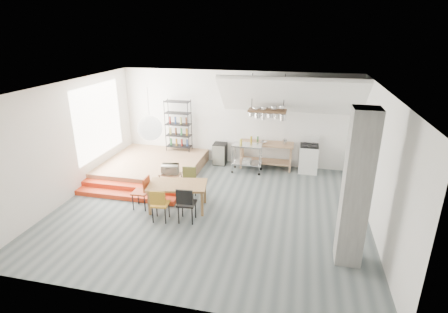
% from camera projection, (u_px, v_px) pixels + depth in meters
% --- Properties ---
extents(floor, '(8.00, 8.00, 0.00)m').
position_uv_depth(floor, '(211.00, 208.00, 9.29)').
color(floor, '#4E585A').
rests_on(floor, ground).
extents(wall_back, '(8.00, 0.04, 3.20)m').
position_uv_depth(wall_back, '(236.00, 118.00, 11.94)').
color(wall_back, silver).
rests_on(wall_back, ground).
extents(wall_left, '(0.04, 7.00, 3.20)m').
position_uv_depth(wall_left, '(69.00, 141.00, 9.57)').
color(wall_left, silver).
rests_on(wall_left, ground).
extents(wall_right, '(0.04, 7.00, 3.20)m').
position_uv_depth(wall_right, '(380.00, 165.00, 7.91)').
color(wall_right, silver).
rests_on(wall_right, ground).
extents(ceiling, '(8.00, 7.00, 0.02)m').
position_uv_depth(ceiling, '(209.00, 87.00, 8.18)').
color(ceiling, white).
rests_on(ceiling, wall_back).
extents(slope_ceiling, '(4.40, 1.44, 1.32)m').
position_uv_depth(slope_ceiling, '(291.00, 96.00, 10.69)').
color(slope_ceiling, white).
rests_on(slope_ceiling, wall_back).
extents(window_pane, '(0.02, 2.50, 2.20)m').
position_uv_depth(window_pane, '(99.00, 120.00, 10.86)').
color(window_pane, white).
rests_on(window_pane, wall_left).
extents(platform, '(3.00, 3.00, 0.40)m').
position_uv_depth(platform, '(153.00, 166.00, 11.57)').
color(platform, '#A27751').
rests_on(platform, ground).
extents(step_lower, '(3.00, 0.35, 0.13)m').
position_uv_depth(step_lower, '(126.00, 196.00, 9.83)').
color(step_lower, red).
rests_on(step_lower, ground).
extents(step_upper, '(3.00, 0.35, 0.27)m').
position_uv_depth(step_upper, '(131.00, 188.00, 10.13)').
color(step_upper, red).
rests_on(step_upper, ground).
extents(concrete_column, '(0.50, 0.50, 3.20)m').
position_uv_depth(concrete_column, '(356.00, 190.00, 6.68)').
color(concrete_column, slate).
rests_on(concrete_column, ground).
extents(kitchen_counter, '(1.80, 0.60, 0.91)m').
position_uv_depth(kitchen_counter, '(266.00, 151.00, 11.73)').
color(kitchen_counter, '#A27751').
rests_on(kitchen_counter, ground).
extents(stove, '(0.60, 0.60, 1.18)m').
position_uv_depth(stove, '(308.00, 158.00, 11.49)').
color(stove, white).
rests_on(stove, ground).
extents(pot_rack, '(1.20, 0.50, 1.43)m').
position_uv_depth(pot_rack, '(268.00, 113.00, 11.05)').
color(pot_rack, '#3E2618').
rests_on(pot_rack, ceiling).
extents(wire_shelving, '(0.88, 0.38, 1.80)m').
position_uv_depth(wire_shelving, '(178.00, 125.00, 12.17)').
color(wire_shelving, black).
rests_on(wire_shelving, platform).
extents(microwave_shelf, '(0.60, 0.40, 0.16)m').
position_uv_depth(microwave_shelf, '(170.00, 174.00, 10.08)').
color(microwave_shelf, '#A27751').
rests_on(microwave_shelf, platform).
extents(paper_lantern, '(0.60, 0.60, 0.60)m').
position_uv_depth(paper_lantern, '(150.00, 128.00, 8.54)').
color(paper_lantern, white).
rests_on(paper_lantern, ceiling).
extents(dining_table, '(1.62, 1.09, 0.71)m').
position_uv_depth(dining_table, '(177.00, 187.00, 9.06)').
color(dining_table, brown).
rests_on(dining_table, ground).
extents(chair_mustard, '(0.43, 0.43, 0.87)m').
position_uv_depth(chair_mustard, '(159.00, 203.00, 8.48)').
color(chair_mustard, '#B7821F').
rests_on(chair_mustard, ground).
extents(chair_black, '(0.45, 0.45, 0.93)m').
position_uv_depth(chair_black, '(186.00, 202.00, 8.44)').
color(chair_black, black).
rests_on(chair_black, ground).
extents(chair_olive, '(0.44, 0.44, 0.88)m').
position_uv_depth(chair_olive, '(189.00, 180.00, 9.73)').
color(chair_olive, brown).
rests_on(chair_olive, ground).
extents(chair_red, '(0.42, 0.42, 0.89)m').
position_uv_depth(chair_red, '(143.00, 190.00, 9.13)').
color(chair_red, '#A23A17').
rests_on(chair_red, ground).
extents(rolling_cart, '(0.97, 0.55, 0.95)m').
position_uv_depth(rolling_cart, '(247.00, 154.00, 11.44)').
color(rolling_cart, silver).
rests_on(rolling_cart, ground).
extents(mini_fridge, '(0.44, 0.44, 0.76)m').
position_uv_depth(mini_fridge, '(220.00, 154.00, 12.19)').
color(mini_fridge, black).
rests_on(mini_fridge, ground).
extents(microwave, '(0.54, 0.42, 0.27)m').
position_uv_depth(microwave, '(170.00, 169.00, 10.03)').
color(microwave, beige).
rests_on(microwave, microwave_shelf).
extents(bowl, '(0.30, 0.30, 0.06)m').
position_uv_depth(bowl, '(263.00, 142.00, 11.59)').
color(bowl, silver).
rests_on(bowl, kitchen_counter).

